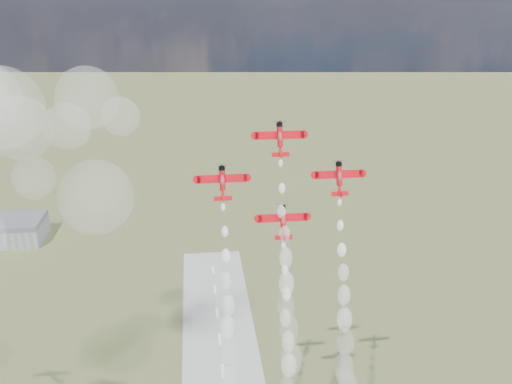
{
  "coord_description": "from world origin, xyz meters",
  "views": [
    {
      "loc": [
        -7.37,
        -117.65,
        131.7
      ],
      "look_at": [
        6.71,
        0.7,
        88.59
      ],
      "focal_mm": 38.0,
      "sensor_mm": 36.0,
      "label": 1
    }
  ],
  "objects_px": {
    "plane_lead": "(280,138)",
    "plane_left": "(222,182)",
    "plane_slot": "(283,221)",
    "plane_right": "(339,178)"
  },
  "relations": [
    {
      "from": "plane_slot",
      "to": "plane_lead",
      "type": "bearing_deg",
      "value": 90.0
    },
    {
      "from": "plane_left",
      "to": "plane_right",
      "type": "bearing_deg",
      "value": 0.0
    },
    {
      "from": "plane_lead",
      "to": "plane_left",
      "type": "relative_size",
      "value": 1.0
    },
    {
      "from": "plane_slot",
      "to": "plane_right",
      "type": "bearing_deg",
      "value": 12.76
    },
    {
      "from": "plane_left",
      "to": "plane_lead",
      "type": "bearing_deg",
      "value": 12.76
    },
    {
      "from": "plane_right",
      "to": "plane_left",
      "type": "bearing_deg",
      "value": 180.0
    },
    {
      "from": "plane_lead",
      "to": "plane_left",
      "type": "height_order",
      "value": "plane_lead"
    },
    {
      "from": "plane_right",
      "to": "plane_slot",
      "type": "height_order",
      "value": "plane_right"
    },
    {
      "from": "plane_lead",
      "to": "plane_slot",
      "type": "distance_m",
      "value": 19.37
    },
    {
      "from": "plane_left",
      "to": "plane_right",
      "type": "height_order",
      "value": "same"
    }
  ]
}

